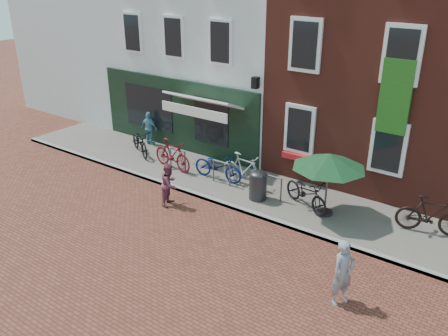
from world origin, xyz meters
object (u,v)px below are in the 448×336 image
Objects in this scene: bicycle_2 at (218,166)px; bicycle_3 at (244,170)px; litter_bin at (258,184)px; cafe_person at (149,128)px; bicycle_5 at (431,215)px; boy at (169,184)px; bicycle_1 at (172,155)px; bicycle_4 at (306,193)px; woman at (343,273)px; bicycle_0 at (140,142)px; parasol at (329,158)px.

bicycle_3 is (1.00, 0.16, 0.06)m from bicycle_2.
litter_bin is 1.12m from bicycle_3.
cafe_person reaches higher than bicycle_3.
bicycle_5 is at bearing -80.52° from bicycle_3.
bicycle_1 is at bearing 23.05° from boy.
bicycle_4 is at bearing -90.12° from bicycle_3.
woman reaches higher than boy.
cafe_person is 2.91m from bicycle_1.
bicycle_0 is 5.02m from bicycle_3.
cafe_person reaches higher than bicycle_1.
parasol reaches higher than bicycle_1.
bicycle_1 is at bearing 116.99° from bicycle_4.
bicycle_0 is 1.00× the size of bicycle_4.
woman is 10.81m from bicycle_0.
parasol reaches higher than woman.
bicycle_1 is 1.00× the size of bicycle_3.
bicycle_4 is at bearing 167.12° from cafe_person.
bicycle_4 is at bearing 61.56° from woman.
bicycle_2 is (-1.94, 0.46, -0.03)m from litter_bin.
boy is 2.27m from bicycle_2.
woman is 8.72m from bicycle_1.
bicycle_2 is at bearing 104.50° from bicycle_3.
woman is 11.62m from cafe_person.
woman reaches higher than bicycle_1.
bicycle_2 is at bearing -23.15° from boy.
bicycle_5 reaches higher than bicycle_4.
woman is 0.86× the size of bicycle_3.
parasol is at bearing -66.50° from bicycle_4.
cafe_person is 0.73× the size of bicycle_0.
parasol is at bearing 167.65° from cafe_person.
bicycle_1 is at bearing 146.98° from cafe_person.
bicycle_0 is 1.03× the size of bicycle_1.
boy is at bearing 170.71° from bicycle_2.
bicycle_3 is 2.49m from bicycle_4.
cafe_person reaches higher than bicycle_5.
cafe_person reaches higher than boy.
bicycle_5 is at bearing -77.59° from bicycle_1.
parasol is (2.19, 0.36, 1.29)m from litter_bin.
bicycle_1 reaches higher than bicycle_2.
bicycle_2 is (0.26, 2.25, -0.10)m from boy.
woman reaches higher than bicycle_3.
bicycle_3 is at bearing 146.53° from litter_bin.
parasol is at bearing -89.37° from bicycle_3.
woman is at bearing -120.83° from bicycle_3.
bicycle_5 is (11.48, -0.61, -0.14)m from cafe_person.
bicycle_3 is (-0.94, 0.62, 0.02)m from litter_bin.
bicycle_5 reaches higher than litter_bin.
cafe_person reaches higher than bicycle_4.
boy is 0.73× the size of bicycle_2.
cafe_person is at bearing 72.45° from bicycle_2.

